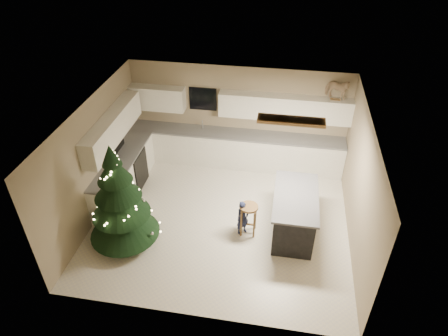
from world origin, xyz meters
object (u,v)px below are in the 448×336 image
(christmas_tree, at_px, (120,205))
(rocking_horse, at_px, (337,89))
(toddler, at_px, (243,218))
(island, at_px, (294,214))
(bar_stool, at_px, (249,213))

(christmas_tree, height_order, rocking_horse, rocking_horse)
(christmas_tree, xyz_separation_m, toddler, (2.37, 0.63, -0.55))
(island, distance_m, rocking_horse, 3.11)
(christmas_tree, bearing_deg, toddler, 14.86)
(toddler, bearing_deg, island, -28.53)
(island, distance_m, christmas_tree, 3.55)
(island, height_order, toddler, island)
(bar_stool, relative_size, christmas_tree, 0.31)
(christmas_tree, distance_m, toddler, 2.51)
(island, bearing_deg, christmas_tree, -165.86)
(rocking_horse, bearing_deg, toddler, 170.03)
(bar_stool, height_order, rocking_horse, rocking_horse)
(christmas_tree, distance_m, rocking_horse, 5.45)
(island, relative_size, toddler, 2.08)
(toddler, bearing_deg, rocking_horse, 15.11)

